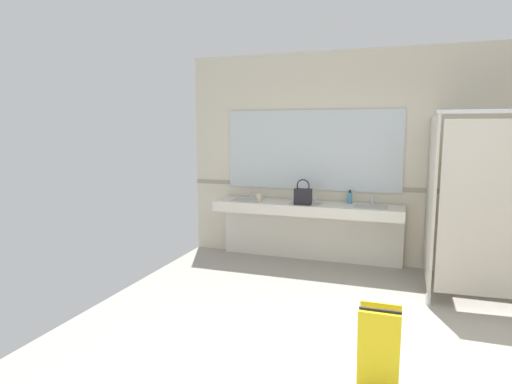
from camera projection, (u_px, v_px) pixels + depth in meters
wall_back at (441, 160)px, 5.53m from camera, size 6.92×0.12×2.88m
wall_back_tile_band at (440, 191)px, 5.52m from camera, size 6.92×0.01×0.06m
vanity_counter at (307, 218)px, 5.93m from camera, size 2.55×0.54×0.96m
mirror_panel at (312, 150)px, 5.98m from camera, size 2.45×0.02×1.11m
handbag at (303, 196)px, 5.68m from camera, size 0.23×0.11×0.34m
soap_dispenser at (350, 198)px, 5.78m from camera, size 0.07×0.07×0.18m
paper_cup at (259, 198)px, 5.93m from camera, size 0.07×0.07×0.11m
wet_floor_sign at (379, 350)px, 2.95m from camera, size 0.28×0.19×0.63m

